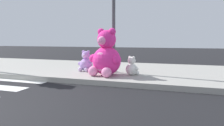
% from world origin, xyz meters
% --- Properties ---
extents(sidewalk, '(28.00, 4.40, 0.15)m').
position_xyz_m(sidewalk, '(0.00, 5.20, 0.07)').
color(sidewalk, '#9E9B93').
rests_on(sidewalk, ground_plane).
extents(sign_pole, '(0.56, 0.11, 3.20)m').
position_xyz_m(sign_pole, '(1.00, 4.40, 1.85)').
color(sign_pole, '#4C4C51').
rests_on(sign_pole, sidewalk).
extents(plush_pink_large, '(1.06, 0.99, 1.40)m').
position_xyz_m(plush_pink_large, '(0.95, 3.81, 0.71)').
color(plush_pink_large, '#F22D93').
rests_on(plush_pink_large, sidewalk).
extents(plush_tan, '(0.39, 0.38, 0.54)m').
position_xyz_m(plush_tan, '(0.45, 4.70, 0.37)').
color(plush_tan, tan).
rests_on(plush_tan, sidewalk).
extents(plush_lavender, '(0.54, 0.48, 0.71)m').
position_xyz_m(plush_lavender, '(0.02, 4.36, 0.43)').
color(plush_lavender, '#B28CD8').
rests_on(plush_lavender, sidewalk).
extents(plush_white, '(0.40, 0.41, 0.57)m').
position_xyz_m(plush_white, '(1.68, 4.09, 0.38)').
color(plush_white, white).
rests_on(plush_white, sidewalk).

